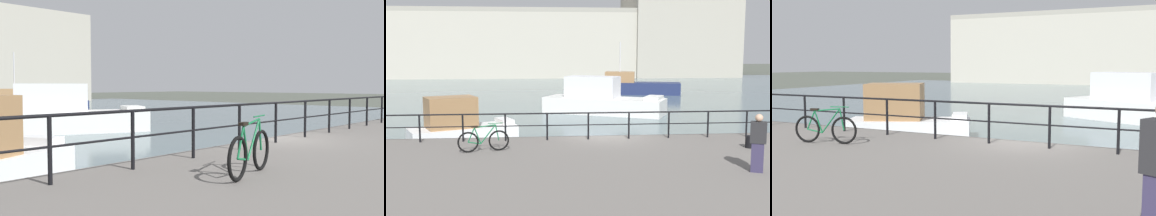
# 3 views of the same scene
# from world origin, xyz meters

# --- Properties ---
(ground_plane) EXTENTS (240.00, 240.00, 0.00)m
(ground_plane) POSITION_xyz_m (0.00, 0.00, 0.00)
(ground_plane) COLOR #4C5147
(moored_cabin_cruiser) EXTENTS (8.79, 6.26, 2.62)m
(moored_cabin_cruiser) POSITION_xyz_m (1.83, 13.97, 0.96)
(moored_cabin_cruiser) COLOR white
(moored_cabin_cruiser) RESTS_ON water_basin
(moored_red_daysailer) EXTENTS (10.08, 4.47, 5.28)m
(moored_red_daysailer) POSITION_xyz_m (6.60, 27.97, 0.81)
(moored_red_daysailer) COLOR navy
(moored_red_daysailer) RESTS_ON water_basin
(quay_railing) EXTENTS (24.25, 0.07, 1.08)m
(quay_railing) POSITION_xyz_m (0.01, -0.75, 1.78)
(quay_railing) COLOR black
(quay_railing) RESTS_ON quay_promenade
(parked_bicycle) EXTENTS (1.74, 0.46, 0.98)m
(parked_bicycle) POSITION_xyz_m (-4.65, -2.60, 1.43)
(parked_bicycle) COLOR black
(parked_bicycle) RESTS_ON quay_promenade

